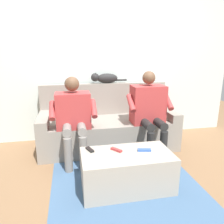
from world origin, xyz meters
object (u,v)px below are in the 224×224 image
couch (108,127)px  person_left_seated (149,108)px  remote_blue (144,150)px  remote_red (116,150)px  remote_black (90,150)px  person_right_seated (73,114)px  cat_on_backrest (104,78)px  coffee_table (127,171)px

couch → person_left_seated: 0.73m
remote_blue → remote_red: (0.29, -0.06, -0.00)m
remote_black → remote_red: bearing=-124.5°
person_left_seated → remote_blue: person_left_seated is taller
remote_black → remote_red: size_ratio=0.97×
person_right_seated → cat_on_backrest: 0.92m
coffee_table → remote_blue: remote_blue is taller
coffee_table → cat_on_backrest: 1.64m
coffee_table → person_left_seated: bearing=-124.0°
person_right_seated → remote_blue: person_right_seated is taller
coffee_table → remote_red: remote_red is taller
coffee_table → remote_red: (0.10, -0.09, 0.21)m
cat_on_backrest → remote_blue: cat_on_backrest is taller
remote_red → coffee_table: bearing=-170.8°
remote_blue → remote_black: (0.57, -0.13, -0.00)m
person_right_seated → remote_blue: size_ratio=7.88×
cat_on_backrest → remote_red: size_ratio=4.32×
person_left_seated → person_right_seated: person_left_seated is taller
person_left_seated → remote_red: 0.95m
couch → remote_red: size_ratio=15.09×
couch → remote_red: bearing=84.8°
remote_black → remote_blue: bearing=-124.4°
couch → coffee_table: couch is taller
remote_black → remote_red: (-0.28, 0.06, 0.00)m
cat_on_backrest → person_right_seated: bearing=51.6°
coffee_table → couch: bearing=-90.0°
person_left_seated → remote_black: person_left_seated is taller
person_right_seated → coffee_table: bearing=124.0°
remote_red → couch: bearing=-44.1°
couch → remote_blue: 1.14m
person_right_seated → cat_on_backrest: size_ratio=1.94×
couch → cat_on_backrest: bearing=-90.5°
couch → remote_black: size_ratio=15.61×
person_right_seated → cat_on_backrest: person_right_seated is taller
coffee_table → cat_on_backrest: bearing=-90.1°
person_left_seated → remote_blue: bearing=66.6°
couch → person_right_seated: (0.52, 0.37, 0.34)m
person_right_seated → cat_on_backrest: (-0.52, -0.66, 0.38)m
cat_on_backrest → remote_red: bearing=85.8°
person_right_seated → remote_red: person_right_seated is taller
cat_on_backrest → remote_black: bearing=73.6°
person_right_seated → remote_black: size_ratio=8.65×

